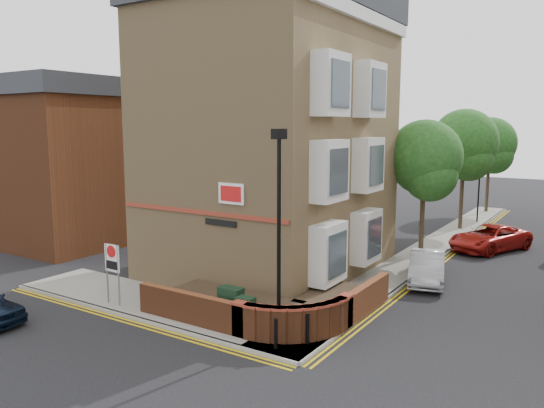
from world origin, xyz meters
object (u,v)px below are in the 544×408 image
Objects in this scene: utility_cabinet_large at (231,305)px; silver_car_near at (427,267)px; zone_sign at (112,263)px; lamppost at (279,233)px.

utility_cabinet_large is 0.31× the size of silver_car_near.
zone_sign reaches higher than utility_cabinet_large.
utility_cabinet_large is at bearing 9.69° from zone_sign.
zone_sign is at bearing -170.31° from utility_cabinet_large.
silver_car_near is at bearing 46.83° from zone_sign.
silver_car_near is at bearing 76.71° from lamppost.
zone_sign is at bearing -173.93° from lamppost.
zone_sign is (-6.60, -0.70, -1.70)m from lamppost.
lamppost is 9.11m from silver_car_near.
utility_cabinet_large is at bearing -130.19° from silver_car_near.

